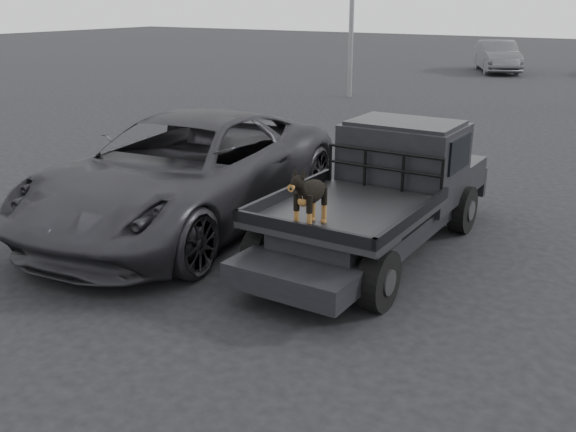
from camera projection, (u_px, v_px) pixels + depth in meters
The scene contains 7 objects.
ground at pixel (327, 298), 8.04m from camera, with size 120.00×120.00×0.00m, color black.
flatbed_ute at pixel (376, 222), 9.40m from camera, with size 2.00×5.40×0.92m, color black, non-canonical shape.
ute_cab at pixel (404, 149), 9.87m from camera, with size 1.72×1.30×0.88m, color black, non-canonical shape.
headache_rack at pixel (384, 170), 9.32m from camera, with size 1.80×0.08×0.55m, color black, non-canonical shape.
dog at pixel (311, 197), 7.75m from camera, with size 0.32×0.60×0.74m, color black, non-canonical shape.
parked_suv at pixel (185, 172), 10.44m from camera, with size 2.95×6.40×1.78m, color #2B2A30.
distant_car_a at pixel (497, 56), 32.50m from camera, with size 1.64×4.70×1.55m, color #4B4C50.
Camera 1 is at (3.45, -6.43, 3.57)m, focal length 40.00 mm.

